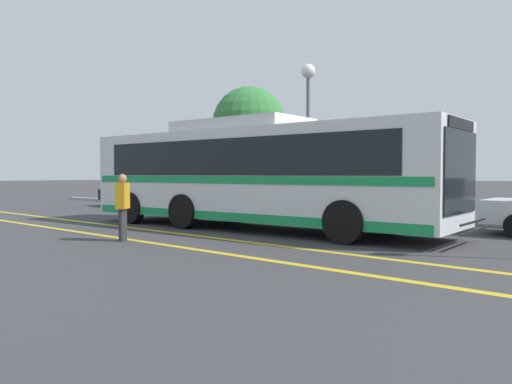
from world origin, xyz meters
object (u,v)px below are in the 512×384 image
object	(u,v)px
street_lamp	(308,98)
tree_0	(249,124)
parked_car_1	(241,195)
transit_bus	(256,173)
pedestrian_0	(123,203)
parked_car_2	(382,201)
parked_car_0	(137,193)

from	to	relation	value
street_lamp	tree_0	world-z (taller)	street_lamp
parked_car_1	tree_0	bearing A→B (deg)	41.44
transit_bus	pedestrian_0	size ratio (longest dim) A/B	7.40
transit_bus	pedestrian_0	world-z (taller)	transit_bus
transit_bus	street_lamp	size ratio (longest dim) A/B	1.95
tree_0	pedestrian_0	bearing A→B (deg)	-60.93
pedestrian_0	street_lamp	bearing A→B (deg)	-28.23
street_lamp	parked_car_2	bearing A→B (deg)	-27.34
parked_car_1	street_lamp	world-z (taller)	street_lamp
parked_car_0	pedestrian_0	world-z (taller)	pedestrian_0
parked_car_1	parked_car_2	xyz separation A→B (m)	(5.92, 0.09, -0.02)
parked_car_2	pedestrian_0	world-z (taller)	pedestrian_0
parked_car_1	parked_car_2	bearing A→B (deg)	-86.32
parked_car_0	street_lamp	xyz separation A→B (m)	(8.15, 2.46, 3.94)
transit_bus	parked_car_0	bearing A→B (deg)	-111.03
parked_car_1	transit_bus	bearing A→B (deg)	-129.18
parked_car_1	pedestrian_0	xyz separation A→B (m)	(3.10, -7.37, 0.12)
tree_0	parked_car_0	bearing A→B (deg)	-129.33
parked_car_0	transit_bus	bearing A→B (deg)	-103.29
parked_car_1	parked_car_2	size ratio (longest dim) A/B	1.13
transit_bus	pedestrian_0	xyz separation A→B (m)	(-0.63, -4.01, -0.72)
transit_bus	parked_car_1	xyz separation A→B (m)	(-3.73, 3.36, -0.84)
parked_car_2	parked_car_0	bearing A→B (deg)	89.06
street_lamp	tree_0	distance (m)	5.07
pedestrian_0	parked_car_0	bearing A→B (deg)	15.51
parked_car_0	pedestrian_0	xyz separation A→B (m)	(9.79, -7.30, 0.21)
parked_car_2	pedestrian_0	bearing A→B (deg)	157.67
parked_car_2	street_lamp	xyz separation A→B (m)	(-4.46, 2.30, 3.87)
street_lamp	transit_bus	bearing A→B (deg)	-68.47
transit_bus	parked_car_1	distance (m)	5.09
transit_bus	street_lamp	bearing A→B (deg)	-161.95
transit_bus	parked_car_0	world-z (taller)	transit_bus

